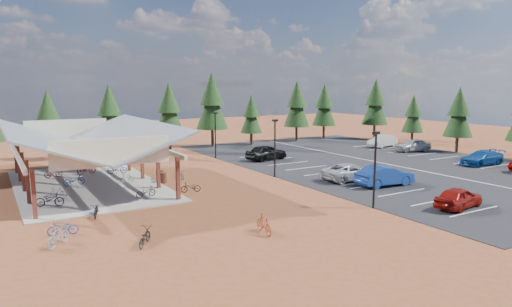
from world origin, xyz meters
name	(u,v)px	position (x,y,z in m)	size (l,w,h in m)	color
ground	(236,188)	(0.00, 0.00, 0.00)	(140.00, 140.00, 0.00)	brown
asphalt_lot	(376,162)	(18.50, 3.00, 0.02)	(27.00, 44.00, 0.04)	black
concrete_pad	(87,185)	(-10.00, 7.00, 0.05)	(10.60, 18.60, 0.10)	gray
bike_pavilion	(85,139)	(-10.00, 7.00, 3.82)	(11.65, 19.40, 4.97)	#512017
lamp_post_0	(375,164)	(5.00, -10.00, 2.98)	(0.50, 0.25, 5.14)	black
lamp_post_1	(275,144)	(5.00, 2.00, 2.98)	(0.50, 0.25, 5.14)	black
lamp_post_2	(215,132)	(5.00, 14.00, 2.98)	(0.50, 0.25, 5.14)	black
trash_bin_0	(163,178)	(-4.37, 4.70, 0.45)	(0.60, 0.60, 0.90)	#452518
trash_bin_1	(160,175)	(-4.22, 5.86, 0.45)	(0.60, 0.60, 0.90)	#452518
pine_2	(48,117)	(-10.87, 22.51, 4.64)	(3.27, 3.27, 7.61)	#382314
pine_3	(109,112)	(-4.36, 22.56, 5.03)	(3.54, 3.54, 8.24)	#382314
pine_4	(169,109)	(2.74, 22.22, 5.16)	(3.63, 3.63, 8.45)	#382314
pine_5	(212,101)	(8.87, 22.93, 5.96)	(4.18, 4.18, 9.75)	#382314
pine_6	(251,114)	(14.17, 21.85, 4.14)	(2.92, 2.92, 6.79)	#382314
pine_7	(297,104)	(21.98, 22.22, 5.33)	(3.74, 3.74, 8.72)	#382314
pine_8	(324,105)	(27.33, 22.58, 5.05)	(3.55, 3.55, 8.27)	#382314
pine_11	(459,112)	(32.12, 3.19, 4.83)	(3.39, 3.39, 7.91)	#382314
pine_12	(413,114)	(33.64, 11.24, 4.15)	(2.92, 2.92, 6.80)	#382314
pine_13	(375,102)	(33.50, 18.21, 5.51)	(3.87, 3.87, 9.02)	#382314
bike_0	(50,199)	(-13.48, 1.18, 0.58)	(0.63, 1.82, 0.96)	black
bike_1	(56,193)	(-12.84, 2.96, 0.54)	(0.41, 1.47, 0.88)	#96979E
bike_2	(74,180)	(-10.97, 7.08, 0.57)	(0.62, 1.79, 0.94)	navy
bike_3	(53,173)	(-12.00, 11.31, 0.55)	(0.42, 1.49, 0.89)	maroon
bike_4	(146,192)	(-7.20, 0.36, 0.51)	(0.54, 1.55, 0.81)	black
bike_5	(126,178)	(-7.22, 5.58, 0.54)	(0.42, 1.47, 0.88)	#96989E
bike_6	(117,169)	(-6.75, 10.33, 0.56)	(0.61, 1.76, 0.92)	navy
bike_7	(86,169)	(-9.21, 11.53, 0.60)	(0.47, 1.65, 0.99)	maroon
bike_8	(96,210)	(-11.27, -2.62, 0.45)	(0.60, 1.71, 0.90)	black
bike_9	(58,236)	(-14.05, -7.01, 0.54)	(0.51, 1.79, 1.08)	gray
bike_10	(63,228)	(-13.59, -5.25, 0.42)	(0.56, 1.60, 0.84)	navy
bike_11	(264,224)	(-4.01, -10.67, 0.56)	(0.52, 1.86, 1.12)	maroon
bike_12	(145,237)	(-10.24, -9.14, 0.46)	(0.61, 1.75, 0.92)	black
bike_14	(180,174)	(-2.50, 5.59, 0.40)	(0.53, 1.51, 0.80)	navy
bike_16	(191,187)	(-3.65, 0.50, 0.40)	(0.53, 1.52, 0.80)	black
car_0	(459,198)	(9.84, -12.90, 0.74)	(1.65, 4.10, 1.40)	maroon
car_1	(385,176)	(10.66, -5.62, 0.86)	(1.74, 4.99, 1.64)	navy
car_2	(350,172)	(9.75, -2.56, 0.76)	(2.40, 5.22, 1.45)	#A4A8AC
car_4	(266,152)	(9.21, 10.10, 0.86)	(1.93, 4.80, 1.64)	black
car_7	(482,158)	(26.43, -3.81, 0.77)	(2.05, 5.03, 1.46)	navy
car_8	(412,145)	(27.86, 6.25, 0.82)	(1.84, 4.57, 1.56)	#979B9E
car_9	(383,141)	(27.71, 10.97, 0.83)	(1.67, 4.79, 1.58)	#B8B8B8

